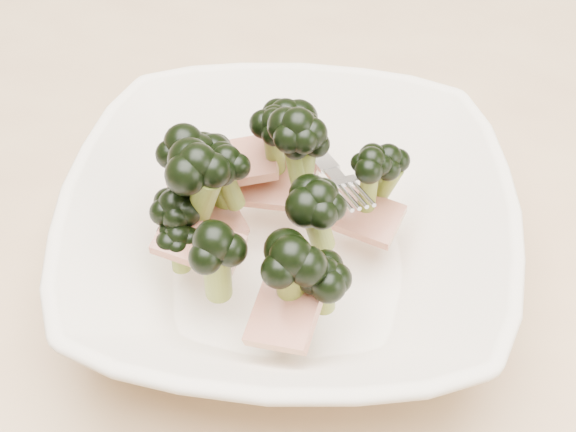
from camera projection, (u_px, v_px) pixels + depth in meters
name	position (u px, v px, depth m)	size (l,w,h in m)	color
dining_table	(258.00, 350.00, 0.59)	(1.20, 0.80, 0.75)	tan
broccoli_dish	(284.00, 229.00, 0.49)	(0.30, 0.30, 0.12)	white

